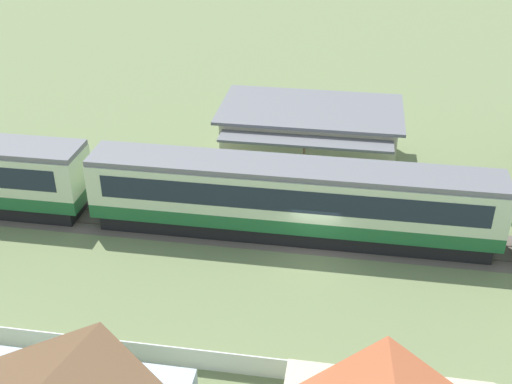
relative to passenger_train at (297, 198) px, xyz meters
The scene contains 4 objects.
ground_plane 3.04m from the passenger_train, 54.09° to the right, with size 600.00×600.00×0.00m, color #707F51.
passenger_train is the anchor object (origin of this frame).
railway_track 4.36m from the passenger_train, behind, with size 121.06×3.60×0.04m.
station_building 9.41m from the passenger_train, 90.50° to the left, with size 11.85×8.12×3.73m.
Camera 1 is at (1.48, -28.02, 19.48)m, focal length 45.00 mm.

